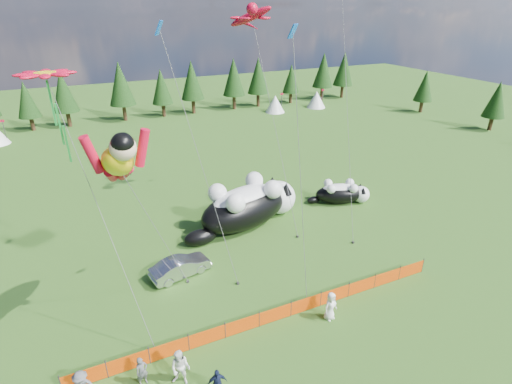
# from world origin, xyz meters

# --- Properties ---
(ground) EXTENTS (160.00, 160.00, 0.00)m
(ground) POSITION_xyz_m (0.00, 0.00, 0.00)
(ground) COLOR #14370A
(ground) RESTS_ON ground
(safety_fence) EXTENTS (22.06, 0.06, 1.10)m
(safety_fence) POSITION_xyz_m (0.00, -3.00, 0.50)
(safety_fence) COLOR #262626
(safety_fence) RESTS_ON ground
(tree_line) EXTENTS (90.00, 4.00, 8.00)m
(tree_line) POSITION_xyz_m (0.00, 45.00, 4.00)
(tree_line) COLOR black
(tree_line) RESTS_ON ground
(festival_tents) EXTENTS (50.00, 3.20, 2.80)m
(festival_tents) POSITION_xyz_m (11.00, 40.00, 1.40)
(festival_tents) COLOR white
(festival_tents) RESTS_ON ground
(cat_large) EXTENTS (10.42, 5.72, 3.83)m
(cat_large) POSITION_xyz_m (3.12, 7.69, 1.82)
(cat_large) COLOR black
(cat_large) RESTS_ON ground
(cat_small) EXTENTS (5.47, 3.39, 2.05)m
(cat_small) POSITION_xyz_m (12.28, 7.84, 0.98)
(cat_small) COLOR black
(cat_small) RESTS_ON ground
(car) EXTENTS (4.23, 2.23, 1.32)m
(car) POSITION_xyz_m (-3.70, 3.38, 0.66)
(car) COLOR silver
(car) RESTS_ON ground
(spectator_a) EXTENTS (0.65, 0.51, 1.58)m
(spectator_a) POSITION_xyz_m (-7.51, -4.04, 0.79)
(spectator_a) COLOR #535458
(spectator_a) RESTS_ON ground
(spectator_b) EXTENTS (1.10, 1.00, 1.96)m
(spectator_b) POSITION_xyz_m (-5.86, -4.76, 0.98)
(spectator_b) COLOR white
(spectator_b) RESTS_ON ground
(spectator_c) EXTENTS (0.96, 0.56, 1.57)m
(spectator_c) POSITION_xyz_m (-4.54, -6.09, 0.78)
(spectator_c) COLOR #161D3C
(spectator_c) RESTS_ON ground
(spectator_e) EXTENTS (0.97, 0.75, 1.77)m
(spectator_e) POSITION_xyz_m (2.93, -4.07, 0.88)
(spectator_e) COLOR white
(spectator_e) RESTS_ON ground
(superhero_kite) EXTENTS (5.83, 5.36, 11.98)m
(superhero_kite) POSITION_xyz_m (-6.76, 0.39, 9.57)
(superhero_kite) COLOR yellow
(superhero_kite) RESTS_ON ground
(gecko_kite) EXTENTS (5.67, 12.95, 17.96)m
(gecko_kite) POSITION_xyz_m (6.05, 13.86, 15.33)
(gecko_kite) COLOR red
(gecko_kite) RESTS_ON ground
(flower_kite) EXTENTS (4.31, 7.47, 14.55)m
(flower_kite) POSITION_xyz_m (-9.14, 3.36, 13.12)
(flower_kite) COLOR red
(flower_kite) RESTS_ON ground
(diamond_kite_a) EXTENTS (2.99, 4.86, 16.15)m
(diamond_kite_a) POSITION_xyz_m (-3.13, 5.00, 14.49)
(diamond_kite_a) COLOR blue
(diamond_kite_a) RESTS_ON ground
(diamond_kite_c) EXTENTS (1.39, 1.74, 15.81)m
(diamond_kite_c) POSITION_xyz_m (1.63, -1.12, 14.18)
(diamond_kite_c) COLOR blue
(diamond_kite_c) RESTS_ON ground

